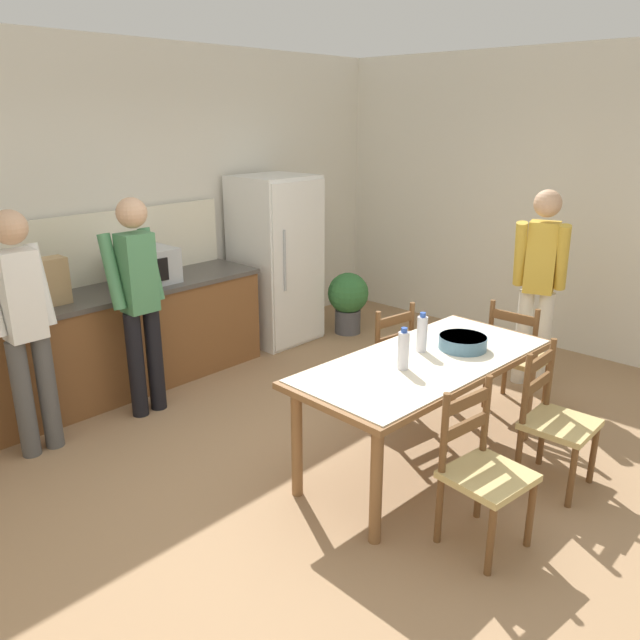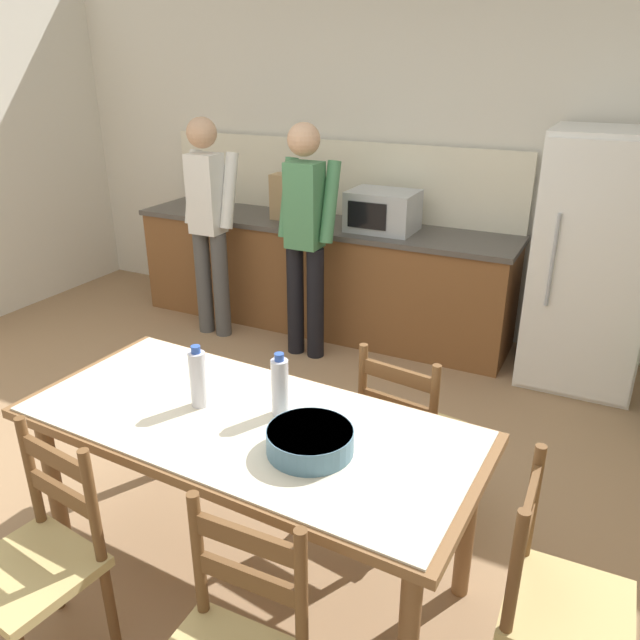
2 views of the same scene
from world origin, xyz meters
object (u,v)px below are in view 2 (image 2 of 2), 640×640
refrigerator (594,263)px  serving_bowl (310,439)px  bottle_near_centre (198,378)px  chair_head_end (556,603)px  paper_bag (287,197)px  bottle_off_centre (280,386)px  chair_side_far_right (407,432)px  person_at_counter (305,231)px  microwave (383,211)px  dining_table (248,438)px  person_at_sink (208,218)px  chair_side_near_left (39,562)px

refrigerator → serving_bowl: refrigerator is taller
bottle_near_centre → chair_head_end: bearing=-2.8°
paper_bag → bottle_off_centre: 2.82m
bottle_off_centre → chair_side_far_right: bottle_off_centre is taller
person_at_counter → bottle_off_centre: bearing=-154.9°
microwave → bottle_off_centre: (0.53, -2.47, -0.14)m
refrigerator → dining_table: (-1.07, -2.56, -0.17)m
refrigerator → person_at_sink: 2.79m
chair_side_far_right → person_at_sink: 2.59m
bottle_off_centre → chair_side_near_left: bottle_off_centre is taller
chair_side_far_right → refrigerator: bearing=-100.2°
chair_head_end → person_at_counter: size_ratio=0.53×
chair_side_far_right → microwave: bearing=-56.7°
bottle_near_centre → chair_side_near_left: bearing=-107.2°
refrigerator → microwave: refrigerator is taller
dining_table → bottle_near_centre: (-0.23, 0.01, 0.21)m
bottle_near_centre → person_at_sink: bearing=124.9°
refrigerator → person_at_counter: size_ratio=1.00×
dining_table → refrigerator: bearing=67.2°
chair_side_near_left → chair_head_end: size_ratio=1.00×
bottle_off_centre → refrigerator: bearing=68.3°
serving_bowl → chair_side_near_left: (-0.78, -0.61, -0.38)m
bottle_near_centre → person_at_sink: (-1.44, 2.07, 0.06)m
chair_head_end → chair_side_far_right: bearing=44.9°
dining_table → person_at_sink: bearing=128.9°
chair_side_far_right → person_at_counter: size_ratio=0.53×
person_at_sink → person_at_counter: size_ratio=1.00×
person_at_sink → person_at_counter: bearing=-91.3°
serving_bowl → chair_head_end: chair_head_end is taller
bottle_off_centre → chair_side_near_left: 1.07m
microwave → person_at_sink: person_at_sink is taller
chair_side_near_left → dining_table: bearing=64.3°
serving_bowl → bottle_near_centre: bearing=170.9°
chair_side_far_right → dining_table: bearing=65.1°
refrigerator → person_at_counter: (-1.89, -0.50, 0.11)m
dining_table → chair_side_far_right: chair_side_far_right is taller
microwave → chair_side_far_right: microwave is taller
serving_bowl → chair_side_near_left: chair_side_near_left is taller
serving_bowl → person_at_counter: person_at_counter is taller
bottle_near_centre → person_at_counter: person_at_counter is taller
person_at_counter → paper_bag: bearing=40.3°
microwave → chair_head_end: (1.66, -2.63, -0.60)m
bottle_off_centre → chair_head_end: bottle_off_centre is taller
bottle_off_centre → person_at_counter: 2.16m
dining_table → person_at_sink: 2.68m
refrigerator → microwave: 1.52m
bottle_near_centre → serving_bowl: (0.56, -0.09, -0.07)m
paper_bag → bottle_off_centre: (1.35, -2.47, -0.17)m
dining_table → bottle_off_centre: (0.10, 0.10, 0.21)m
bottle_off_centre → paper_bag: bearing=118.7°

